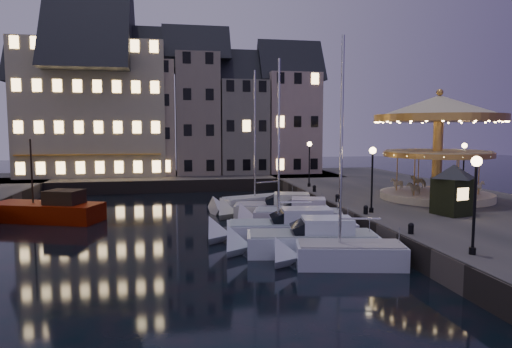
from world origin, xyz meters
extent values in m
plane|color=black|center=(0.00, 0.00, 0.00)|extent=(160.00, 160.00, 0.00)
cube|color=#474442|center=(14.00, 6.00, 0.65)|extent=(16.00, 56.00, 1.30)
cube|color=#474442|center=(-8.00, 28.00, 0.65)|extent=(44.00, 12.00, 1.30)
cube|color=#47423A|center=(6.00, 6.00, 0.65)|extent=(0.15, 44.00, 1.30)
cube|color=#47423A|center=(-6.00, 22.00, 0.65)|extent=(48.00, 0.15, 1.30)
cylinder|color=black|center=(7.20, -9.00, 1.45)|extent=(0.28, 0.28, 0.30)
cylinder|color=black|center=(7.20, -9.00, 3.20)|extent=(0.12, 0.12, 3.80)
sphere|color=#FFD18C|center=(7.20, -9.00, 5.25)|extent=(0.44, 0.44, 0.44)
cylinder|color=black|center=(7.20, 1.00, 1.45)|extent=(0.28, 0.28, 0.30)
cylinder|color=black|center=(7.20, 1.00, 3.20)|extent=(0.12, 0.12, 3.80)
sphere|color=#FFD18C|center=(7.20, 1.00, 5.25)|extent=(0.44, 0.44, 0.44)
cylinder|color=black|center=(7.20, 14.50, 1.45)|extent=(0.28, 0.28, 0.30)
cylinder|color=black|center=(7.20, 14.50, 3.20)|extent=(0.12, 0.12, 3.80)
sphere|color=#FFD18C|center=(7.20, 14.50, 5.25)|extent=(0.44, 0.44, 0.44)
cylinder|color=black|center=(18.50, 8.00, 1.45)|extent=(0.28, 0.28, 0.30)
cylinder|color=black|center=(18.50, 8.00, 3.20)|extent=(0.12, 0.12, 3.80)
sphere|color=#FFD18C|center=(18.50, 8.00, 5.25)|extent=(0.44, 0.44, 0.44)
cylinder|color=black|center=(6.60, -5.00, 1.50)|extent=(0.28, 0.28, 0.40)
sphere|color=black|center=(6.60, -5.00, 1.72)|extent=(0.30, 0.30, 0.30)
cylinder|color=black|center=(6.60, 0.50, 1.50)|extent=(0.28, 0.28, 0.40)
sphere|color=black|center=(6.60, 0.50, 1.72)|extent=(0.30, 0.30, 0.30)
cylinder|color=black|center=(6.60, 5.50, 1.50)|extent=(0.28, 0.28, 0.40)
sphere|color=black|center=(6.60, 5.50, 1.72)|extent=(0.30, 0.30, 0.30)
cylinder|color=black|center=(6.60, 11.00, 1.50)|extent=(0.28, 0.28, 0.40)
sphere|color=black|center=(6.60, 11.00, 1.72)|extent=(0.30, 0.30, 0.30)
cube|color=tan|center=(-19.50, 30.00, 6.80)|extent=(5.00, 8.00, 11.00)
cube|color=slate|center=(-14.05, 30.00, 7.30)|extent=(5.60, 8.00, 12.00)
cube|color=tan|center=(-8.00, 30.00, 7.80)|extent=(6.20, 8.00, 13.00)
cube|color=gray|center=(-2.25, 30.00, 8.30)|extent=(5.00, 8.00, 14.00)
cube|color=slate|center=(3.20, 30.00, 6.80)|extent=(5.60, 8.00, 11.00)
cube|color=#B0998D|center=(9.25, 30.00, 7.30)|extent=(6.20, 8.00, 12.00)
cube|color=#C1BE93|center=(-14.00, 30.00, 8.80)|extent=(16.00, 9.00, 15.00)
cube|color=silver|center=(3.08, -5.71, 0.45)|extent=(5.42, 2.99, 1.30)
cube|color=gray|center=(3.08, -5.71, 1.12)|extent=(5.14, 2.78, 0.10)
cylinder|color=silver|center=(2.58, -5.60, 5.59)|extent=(0.14, 0.14, 8.97)
cube|color=silver|center=(1.93, -3.25, 0.45)|extent=(7.06, 3.29, 1.30)
cube|color=gray|center=(1.93, -3.25, 1.12)|extent=(6.70, 3.05, 0.10)
cube|color=silver|center=(2.73, -3.37, 1.55)|extent=(2.81, 2.08, 0.80)
cube|color=black|center=(1.39, -3.16, 1.45)|extent=(1.39, 1.74, 0.93)
cube|color=silver|center=(1.59, -0.26, 0.45)|extent=(7.76, 3.04, 1.30)
cube|color=#86969D|center=(1.59, -0.26, 1.12)|extent=(7.36, 2.82, 0.10)
cube|color=silver|center=(2.50, -0.36, 1.55)|extent=(3.04, 1.98, 0.80)
cube|color=black|center=(0.99, -0.19, 1.45)|extent=(1.42, 1.69, 0.98)
cylinder|color=silver|center=(0.84, -0.18, 6.19)|extent=(0.14, 0.14, 10.18)
cube|color=silver|center=(3.08, 3.57, 0.45)|extent=(6.27, 3.81, 1.30)
cube|color=gray|center=(3.08, 3.57, 1.12)|extent=(5.94, 3.56, 0.10)
cube|color=silver|center=(3.76, 3.37, 1.55)|extent=(2.62, 2.25, 0.80)
cube|color=black|center=(2.63, 3.70, 1.45)|extent=(1.43, 1.80, 0.87)
cube|color=beige|center=(2.48, 6.16, 0.45)|extent=(7.04, 3.76, 1.30)
cube|color=gray|center=(2.48, 6.16, 1.12)|extent=(6.67, 3.51, 0.10)
cube|color=beige|center=(3.27, 5.97, 1.55)|extent=(2.87, 2.23, 0.80)
cube|color=black|center=(1.96, 6.29, 1.45)|extent=(1.48, 1.79, 0.92)
cube|color=silver|center=(1.95, 10.51, 0.45)|extent=(7.02, 4.11, 1.30)
cube|color=#8F9598|center=(1.95, 10.51, 1.12)|extent=(6.65, 3.85, 0.10)
cylinder|color=silver|center=(1.32, 10.29, 5.64)|extent=(0.14, 0.14, 9.07)
cube|color=#670F00|center=(-14.26, 8.65, 0.55)|extent=(8.43, 5.39, 1.50)
cube|color=black|center=(-12.85, 8.12, 1.75)|extent=(2.86, 2.61, 1.06)
cylinder|color=black|center=(-15.19, 9.00, 3.50)|extent=(0.12, 0.12, 4.78)
cylinder|color=beige|center=(14.44, 5.39, 1.56)|extent=(8.23, 8.23, 0.51)
cylinder|color=gold|center=(14.44, 5.39, 5.00)|extent=(0.72, 0.72, 6.37)
cylinder|color=beige|center=(14.44, 5.39, 4.90)|extent=(7.61, 7.61, 0.19)
cylinder|color=gold|center=(14.44, 5.39, 4.71)|extent=(7.90, 7.90, 0.36)
cone|color=beige|center=(14.44, 5.39, 8.29)|extent=(9.46, 9.46, 1.65)
cylinder|color=gold|center=(14.44, 5.39, 7.42)|extent=(9.46, 9.46, 0.51)
sphere|color=gold|center=(14.44, 5.39, 9.32)|extent=(0.51, 0.51, 0.51)
imported|color=beige|center=(17.19, 6.24, 2.33)|extent=(1.72, 1.24, 1.03)
cube|color=black|center=(11.82, -0.61, 2.44)|extent=(2.32, 2.32, 2.27)
pyramid|color=black|center=(11.82, -0.61, 4.43)|extent=(3.03, 3.03, 0.85)
camera|label=1|loc=(-5.21, -25.91, 6.55)|focal=32.00mm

